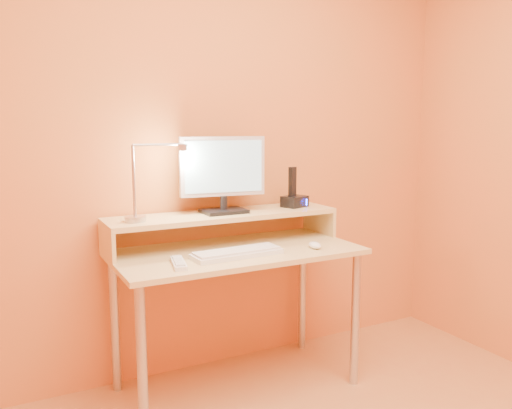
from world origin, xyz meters
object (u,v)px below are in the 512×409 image
monitor_panel (223,166)px  phone_dock (295,201)px  lamp_base (135,219)px  remote_control (179,263)px  keyboard (237,254)px  mouse (315,245)px

monitor_panel → phone_dock: 0.47m
lamp_base → remote_control: 0.33m
keyboard → lamp_base: bearing=147.0°
lamp_base → keyboard: size_ratio=0.23×
remote_control → keyboard: bearing=16.7°
monitor_panel → keyboard: size_ratio=1.02×
lamp_base → mouse: bearing=-18.7°
lamp_base → mouse: size_ratio=1.04×
lamp_base → mouse: (0.82, -0.28, -0.16)m
lamp_base → phone_dock: bearing=1.9°
monitor_panel → remote_control: 0.61m
monitor_panel → mouse: 0.61m
monitor_panel → phone_dock: size_ratio=3.39×
monitor_panel → keyboard: bearing=-93.6°
monitor_panel → keyboard: monitor_panel is taller
phone_dock → keyboard: bearing=-170.1°
lamp_base → mouse: 0.88m
lamp_base → phone_dock: 0.89m
phone_dock → mouse: 0.36m
monitor_panel → mouse: bearing=-34.6°
phone_dock → remote_control: phone_dock is taller
monitor_panel → mouse: size_ratio=4.60×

